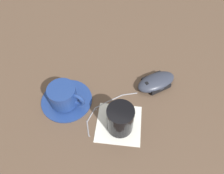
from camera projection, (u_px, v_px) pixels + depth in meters
The scene contains 7 objects.
ground_plane at pixel (96, 110), 0.59m from camera, with size 3.00×3.00×0.00m, color brown.
saucer at pixel (66, 101), 0.60m from camera, with size 0.14×0.14×0.01m, color navy.
coffee_cup at pixel (64, 96), 0.57m from camera, with size 0.07×0.10×0.06m.
computer_mouse at pixel (156, 82), 0.62m from camera, with size 0.13×0.12×0.03m.
mouse_cable at pixel (106, 107), 0.59m from camera, with size 0.17×0.10×0.00m.
napkin_under_glass at pixel (119, 124), 0.56m from camera, with size 0.11×0.11×0.00m, color silver.
drinking_glass at pixel (120, 119), 0.53m from camera, with size 0.07×0.07×0.08m, color black.
Camera 1 is at (0.27, 0.14, 0.51)m, focal length 35.00 mm.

